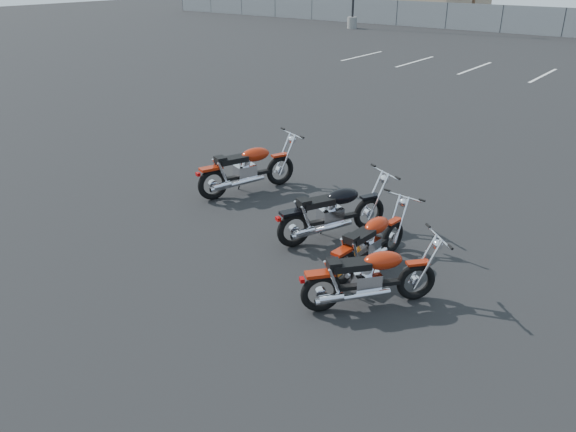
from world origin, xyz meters
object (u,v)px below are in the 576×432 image
Objects in this scene: motorcycle_second_black at (333,212)px; motorcycle_third_red at (370,243)px; motorcycle_front_red at (247,169)px; motorcycle_rear_red at (370,277)px.

motorcycle_third_red is (1.05, -0.53, -0.05)m from motorcycle_second_black.
motorcycle_front_red is at bearing 164.72° from motorcycle_second_black.
motorcycle_rear_red is (0.54, -0.94, 0.01)m from motorcycle_third_red.
motorcycle_third_red is (3.66, -1.24, -0.08)m from motorcycle_front_red.
motorcycle_third_red is at bearing 119.98° from motorcycle_rear_red.
motorcycle_rear_red is (4.20, -2.18, -0.06)m from motorcycle_front_red.
motorcycle_front_red reaches higher than motorcycle_third_red.
motorcycle_front_red is 1.26× the size of motorcycle_rear_red.
motorcycle_front_red is 4.74m from motorcycle_rear_red.
motorcycle_third_red is 1.10× the size of motorcycle_rear_red.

